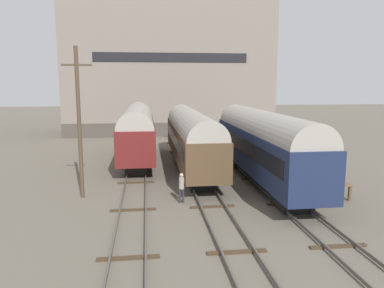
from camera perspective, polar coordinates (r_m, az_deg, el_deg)
name	(u,v)px	position (r m, az deg, el deg)	size (l,w,h in m)	color
ground_plane	(204,193)	(25.04, 1.91, -7.45)	(200.00, 200.00, 0.00)	#60594C
track_left	(135,193)	(24.73, -8.75, -7.42)	(2.60, 60.00, 0.26)	#4C4742
track_middle	(204,191)	(25.00, 1.91, -7.14)	(2.60, 60.00, 0.26)	#4C4742
track_right	(271,188)	(26.08, 11.99, -6.64)	(2.60, 60.00, 0.26)	#4C4742
train_car_brown	(191,136)	(31.46, -0.10, 1.27)	(2.95, 18.29, 4.98)	black
train_car_maroon	(137,130)	(34.96, -8.34, 2.10)	(3.06, 15.09, 5.16)	black
train_car_navy	(263,142)	(27.48, 10.74, 0.29)	(2.97, 17.63, 5.25)	black
station_platform	(296,168)	(29.16, 15.59, -3.50)	(2.90, 10.82, 1.02)	brown
bench	(300,161)	(28.90, 16.10, -2.48)	(1.40, 0.40, 0.91)	#2D4C33
person_worker	(182,185)	(22.72, -1.61, -6.24)	(0.32, 0.32, 1.85)	#282833
utility_pole	(79,121)	(24.16, -16.83, 3.34)	(1.80, 0.24, 9.41)	#473828
warehouse_building	(169,67)	(56.19, -3.55, 11.69)	(29.19, 10.79, 19.29)	#46403A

